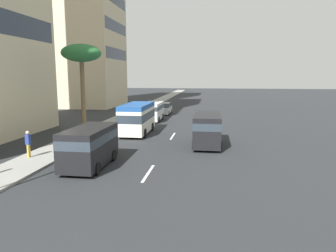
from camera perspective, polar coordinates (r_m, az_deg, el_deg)
The scene contains 11 objects.
ground_plane at distance 34.76m, azimuth 2.09°, elevation -0.00°, with size 198.00×198.00×0.00m, color #26282B.
sidewalk_right at distance 36.39m, azimuth -10.26°, elevation 0.39°, with size 162.00×2.91×0.15m, color gray.
lane_stripe_mid at distance 18.28m, azimuth -3.60°, elevation -8.53°, with size 3.20×0.16×0.01m, color silver.
lane_stripe_far at distance 29.01m, azimuth 0.87°, elevation -1.84°, with size 3.20×0.16×0.01m, color silver.
minibus_lead at distance 30.09m, azimuth -5.60°, elevation 1.56°, with size 6.11×2.40×2.87m.
car_second at distance 45.39m, azimuth -0.75°, elevation 3.15°, with size 4.45×1.94×1.61m.
van_third at distance 24.98m, azimuth 7.16°, elevation -0.37°, with size 4.98×2.19×2.52m.
van_fourth at distance 19.79m, azimuth -13.99°, elevation -3.26°, with size 4.96×2.21×2.43m.
van_fifth at distance 38.58m, azimuth -2.78°, elevation 2.85°, with size 5.00×2.15×2.24m.
pedestrian_mid_block at distance 22.82m, azimuth -23.98°, elevation -2.78°, with size 0.30×0.37×1.78m.
palm_tree at distance 31.06m, azimuth -15.41°, elevation 12.27°, with size 3.67×3.67×8.27m.
Camera 1 is at (-2.62, -3.57, 5.58)m, focal length 33.68 mm.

